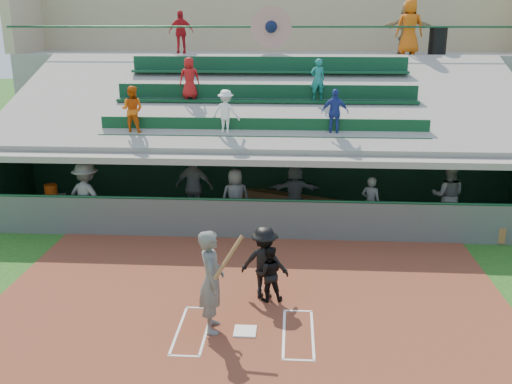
# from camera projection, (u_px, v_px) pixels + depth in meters

# --- Properties ---
(ground) EXTENTS (100.00, 100.00, 0.00)m
(ground) POSITION_uv_depth(u_px,v_px,m) (245.00, 333.00, 11.01)
(ground) COLOR #1E4E15
(ground) RESTS_ON ground
(dirt_slab) EXTENTS (11.00, 9.00, 0.02)m
(dirt_slab) POSITION_uv_depth(u_px,v_px,m) (247.00, 319.00, 11.49)
(dirt_slab) COLOR brown
(dirt_slab) RESTS_ON ground
(home_plate) EXTENTS (0.43, 0.43, 0.03)m
(home_plate) POSITION_uv_depth(u_px,v_px,m) (245.00, 331.00, 11.00)
(home_plate) COLOR white
(home_plate) RESTS_ON dirt_slab
(batters_box_chalk) EXTENTS (2.65, 1.85, 0.01)m
(batters_box_chalk) POSITION_uv_depth(u_px,v_px,m) (245.00, 332.00, 11.00)
(batters_box_chalk) COLOR silver
(batters_box_chalk) RESTS_ON dirt_slab
(dugout_floor) EXTENTS (16.00, 3.50, 0.04)m
(dugout_floor) POSITION_uv_depth(u_px,v_px,m) (263.00, 217.00, 17.46)
(dugout_floor) COLOR gray
(dugout_floor) RESTS_ON ground
(concourse_slab) EXTENTS (20.00, 3.00, 4.60)m
(concourse_slab) POSITION_uv_depth(u_px,v_px,m) (272.00, 111.00, 23.26)
(concourse_slab) COLOR gray
(concourse_slab) RESTS_ON ground
(grandstand) EXTENTS (20.40, 10.40, 7.80)m
(grandstand) POSITION_uv_depth(u_px,v_px,m) (269.00, 124.00, 20.42)
(grandstand) COLOR #525752
(grandstand) RESTS_ON ground
(batter_at_plate) EXTENTS (0.92, 0.82, 2.04)m
(batter_at_plate) POSITION_uv_depth(u_px,v_px,m) (212.00, 281.00, 10.82)
(batter_at_plate) COLOR #52544F
(batter_at_plate) RESTS_ON dirt_slab
(catcher) EXTENTS (0.65, 0.54, 1.23)m
(catcher) POSITION_uv_depth(u_px,v_px,m) (269.00, 274.00, 12.10)
(catcher) COLOR black
(catcher) RESTS_ON dirt_slab
(home_umpire) EXTENTS (1.12, 0.75, 1.60)m
(home_umpire) POSITION_uv_depth(u_px,v_px,m) (264.00, 262.00, 12.20)
(home_umpire) COLOR black
(home_umpire) RESTS_ON dirt_slab
(dugout_bench) EXTENTS (13.32, 6.30, 0.43)m
(dugout_bench) POSITION_uv_depth(u_px,v_px,m) (268.00, 198.00, 18.63)
(dugout_bench) COLOR olive
(dugout_bench) RESTS_ON dugout_floor
(white_table) EXTENTS (0.89, 0.77, 0.65)m
(white_table) POSITION_uv_depth(u_px,v_px,m) (53.00, 207.00, 17.36)
(white_table) COLOR white
(white_table) RESTS_ON dugout_floor
(water_cooler) EXTENTS (0.38, 0.38, 0.38)m
(water_cooler) POSITION_uv_depth(u_px,v_px,m) (51.00, 191.00, 17.20)
(water_cooler) COLOR #DF4B0D
(water_cooler) RESTS_ON white_table
(dugout_player_a) EXTENTS (1.46, 1.14, 1.99)m
(dugout_player_a) POSITION_uv_depth(u_px,v_px,m) (87.00, 196.00, 16.12)
(dugout_player_a) COLOR #545752
(dugout_player_a) RESTS_ON dugout_floor
(dugout_player_b) EXTENTS (1.22, 0.67, 1.98)m
(dugout_player_b) POSITION_uv_depth(u_px,v_px,m) (194.00, 187.00, 17.03)
(dugout_player_b) COLOR #5C5E59
(dugout_player_b) RESTS_ON dugout_floor
(dugout_player_c) EXTENTS (0.94, 0.74, 1.71)m
(dugout_player_c) POSITION_uv_depth(u_px,v_px,m) (235.00, 197.00, 16.49)
(dugout_player_c) COLOR #60635E
(dugout_player_c) RESTS_ON dugout_floor
(dugout_player_d) EXTENTS (1.53, 0.55, 1.63)m
(dugout_player_d) POSITION_uv_depth(u_px,v_px,m) (295.00, 191.00, 17.28)
(dugout_player_d) COLOR #5F625C
(dugout_player_d) RESTS_ON dugout_floor
(dugout_player_e) EXTENTS (0.67, 0.58, 1.54)m
(dugout_player_e) POSITION_uv_depth(u_px,v_px,m) (371.00, 203.00, 16.27)
(dugout_player_e) COLOR #5F625C
(dugout_player_e) RESTS_ON dugout_floor
(dugout_player_f) EXTENTS (1.05, 0.90, 1.88)m
(dugout_player_f) POSITION_uv_depth(u_px,v_px,m) (448.00, 196.00, 16.36)
(dugout_player_f) COLOR #61645E
(dugout_player_f) RESTS_ON dugout_floor
(trash_bin) EXTENTS (0.65, 0.65, 0.98)m
(trash_bin) POSITION_uv_depth(u_px,v_px,m) (438.00, 41.00, 21.24)
(trash_bin) COLOR black
(trash_bin) RESTS_ON concourse_slab
(concourse_staff_a) EXTENTS (1.00, 0.60, 1.59)m
(concourse_staff_a) POSITION_uv_depth(u_px,v_px,m) (181.00, 32.00, 21.66)
(concourse_staff_a) COLOR red
(concourse_staff_a) RESTS_ON concourse_slab
(concourse_staff_b) EXTENTS (1.03, 0.73, 1.99)m
(concourse_staff_b) POSITION_uv_depth(u_px,v_px,m) (410.00, 27.00, 20.91)
(concourse_staff_b) COLOR #D1550C
(concourse_staff_b) RESTS_ON concourse_slab
(concourse_staff_c) EXTENTS (1.86, 1.02, 1.91)m
(concourse_staff_c) POSITION_uv_depth(u_px,v_px,m) (407.00, 28.00, 21.26)
(concourse_staff_c) COLOR tan
(concourse_staff_c) RESTS_ON concourse_slab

